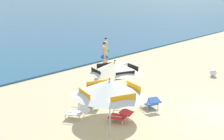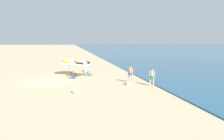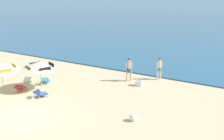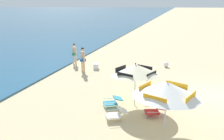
{
  "view_description": "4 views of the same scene",
  "coord_description": "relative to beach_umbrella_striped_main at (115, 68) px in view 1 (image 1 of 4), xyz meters",
  "views": [
    {
      "loc": [
        -11.89,
        -4.16,
        4.72
      ],
      "look_at": [
        0.46,
        6.14,
        0.72
      ],
      "focal_mm": 50.99,
      "sensor_mm": 36.0,
      "label": 1
    },
    {
      "loc": [
        20.57,
        2.45,
        3.98
      ],
      "look_at": [
        1.38,
        6.49,
        1.21
      ],
      "focal_mm": 31.02,
      "sensor_mm": 36.0,
      "label": 2
    },
    {
      "loc": [
        10.49,
        -8.76,
        6.68
      ],
      "look_at": [
        1.45,
        6.99,
        1.08
      ],
      "focal_mm": 41.95,
      "sensor_mm": 36.0,
      "label": 3
    },
    {
      "loc": [
        -12.5,
        1.88,
        4.63
      ],
      "look_at": [
        0.88,
        5.69,
        0.71
      ],
      "focal_mm": 37.31,
      "sensor_mm": 36.0,
      "label": 4
    }
  ],
  "objects": [
    {
      "name": "lounge_chair_facing_sea",
      "position": [
        0.99,
        -1.12,
        -1.47
      ],
      "size": [
        0.86,
        1.0,
        0.5
      ],
      "color": "#1E4799",
      "rests_on": "ground"
    },
    {
      "name": "cooler_box",
      "position": [
        5.62,
        3.97,
        -1.54
      ],
      "size": [
        0.55,
        0.44,
        0.43
      ],
      "color": "white",
      "rests_on": "ground"
    },
    {
      "name": "beach_umbrella_striped_second",
      "position": [
        -2.11,
        -1.52,
        -0.05
      ],
      "size": [
        3.2,
        3.19,
        2.04
      ],
      "color": "silver",
      "rests_on": "ground"
    },
    {
      "name": "ground_plane",
      "position": [
        2.33,
        -3.66,
        -1.75
      ],
      "size": [
        800.0,
        800.0,
        0.0
      ],
      "primitive_type": "plane",
      "color": "#CCB78C"
    },
    {
      "name": "beach_umbrella_striped_main",
      "position": [
        0.0,
        0.0,
        0.0
      ],
      "size": [
        3.3,
        3.29,
        2.12
      ],
      "color": "silver",
      "rests_on": "ground"
    },
    {
      "name": "lounge_chair_under_umbrella",
      "position": [
        -0.51,
        0.93,
        -1.47
      ],
      "size": [
        0.87,
        1.0,
        0.5
      ],
      "color": "teal",
      "rests_on": "ground"
    },
    {
      "name": "beach_ball",
      "position": [
        7.57,
        -1.04,
        -1.55
      ],
      "size": [
        0.39,
        0.39,
        0.39
      ],
      "primitive_type": "sphere",
      "color": "white",
      "rests_on": "ground"
    },
    {
      "name": "person_standing_beside",
      "position": [
        4.55,
        4.54,
        -0.72
      ],
      "size": [
        0.43,
        0.43,
        1.78
      ],
      "color": "#D8A87F",
      "rests_on": "ground"
    },
    {
      "name": "lounge_chair_spare_folded",
      "position": [
        -1.68,
        0.43,
        -1.47
      ],
      "size": [
        0.84,
        1.02,
        0.52
      ],
      "color": "white",
      "rests_on": "ground"
    },
    {
      "name": "person_standing_near_shore",
      "position": [
        6.42,
        6.04,
        -0.77
      ],
      "size": [
        0.41,
        0.45,
        1.69
      ],
      "color": "beige",
      "rests_on": "ground"
    },
    {
      "name": "lounge_chair_beside_umbrella",
      "position": [
        -0.94,
        -1.05,
        -1.47
      ],
      "size": [
        0.75,
        0.96,
        0.49
      ],
      "color": "red",
      "rests_on": "ground"
    }
  ]
}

